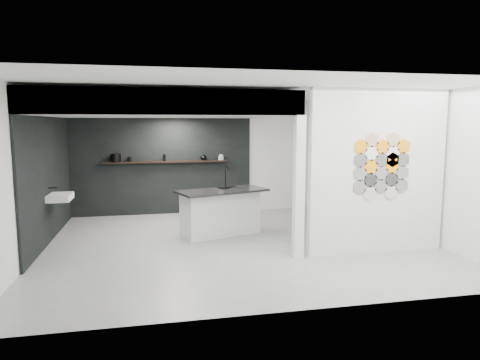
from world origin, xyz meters
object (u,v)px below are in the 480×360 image
object	(u,v)px
wall_basin	(60,197)
kettle	(204,158)
partition_panel	(377,172)
glass_bowl	(221,158)
bottle_dark	(164,158)
utensil_cup	(130,159)
stockpot	(116,158)
kitchen_island	(221,211)
glass_vase	(221,157)

from	to	relation	value
wall_basin	kettle	bearing A→B (deg)	34.98
partition_panel	glass_bowl	world-z (taller)	partition_panel
partition_panel	bottle_dark	distance (m)	5.19
utensil_cup	glass_bowl	bearing A→B (deg)	0.00
partition_panel	bottle_dark	bearing A→B (deg)	131.87
utensil_cup	stockpot	bearing A→B (deg)	180.00
stockpot	bottle_dark	size ratio (longest dim) A/B	1.44
kitchen_island	glass_vase	world-z (taller)	glass_vase
partition_panel	bottle_dark	size ratio (longest dim) A/B	17.34
glass_vase	bottle_dark	size ratio (longest dim) A/B	0.88
bottle_dark	utensil_cup	distance (m)	0.82
glass_bowl	bottle_dark	world-z (taller)	bottle_dark
bottle_dark	utensil_cup	xyz separation A→B (m)	(-0.82, 0.00, -0.03)
kitchen_island	bottle_dark	distance (m)	2.58
kitchen_island	partition_panel	bearing A→B (deg)	-53.51
wall_basin	kettle	world-z (taller)	kettle
stockpot	utensil_cup	size ratio (longest dim) A/B	2.10
kettle	glass_bowl	distance (m)	0.44
wall_basin	glass_vase	distance (m)	4.01
wall_basin	stockpot	xyz separation A→B (m)	(0.87, 2.07, 0.57)
kettle	utensil_cup	size ratio (longest dim) A/B	1.43
utensil_cup	partition_panel	bearing A→B (deg)	-42.08
kitchen_island	kettle	distance (m)	2.36
bottle_dark	kitchen_island	bearing A→B (deg)	-64.81
glass_bowl	utensil_cup	bearing A→B (deg)	180.00
kettle	bottle_dark	xyz separation A→B (m)	(-0.95, 0.00, 0.01)
stockpot	kettle	size ratio (longest dim) A/B	1.47
wall_basin	bottle_dark	world-z (taller)	bottle_dark
stockpot	kettle	world-z (taller)	stockpot
partition_panel	stockpot	bearing A→B (deg)	139.94
stockpot	glass_vase	world-z (taller)	stockpot
glass_bowl	kettle	bearing A→B (deg)	180.00
wall_basin	kitchen_island	bearing A→B (deg)	-2.18
kitchen_island	utensil_cup	size ratio (longest dim) A/B	17.16
stockpot	glass_bowl	size ratio (longest dim) A/B	1.69
wall_basin	bottle_dark	distance (m)	2.93
glass_vase	utensil_cup	distance (m)	2.21
stockpot	bottle_dark	xyz separation A→B (m)	(1.13, 0.00, -0.01)
kettle	glass_bowl	bearing A→B (deg)	9.97
bottle_dark	utensil_cup	world-z (taller)	bottle_dark
glass_bowl	bottle_dark	size ratio (longest dim) A/B	0.85
glass_bowl	partition_panel	bearing A→B (deg)	-61.77
stockpot	glass_bowl	bearing A→B (deg)	0.00
partition_panel	glass_vase	distance (m)	4.39
glass_vase	utensil_cup	world-z (taller)	glass_vase
kitchen_island	stockpot	size ratio (longest dim) A/B	8.16
glass_bowl	glass_vase	bearing A→B (deg)	0.00
kettle	bottle_dark	bearing A→B (deg)	-170.03
wall_basin	bottle_dark	xyz separation A→B (m)	(2.00, 2.07, 0.55)
glass_bowl	utensil_cup	world-z (taller)	utensil_cup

